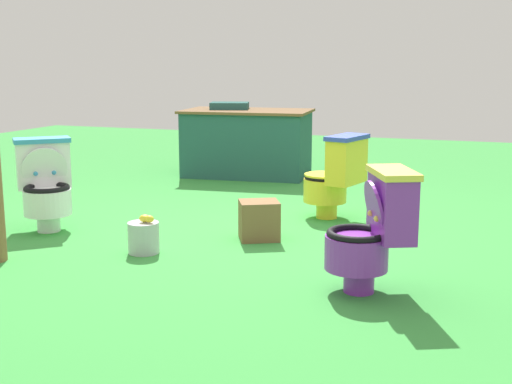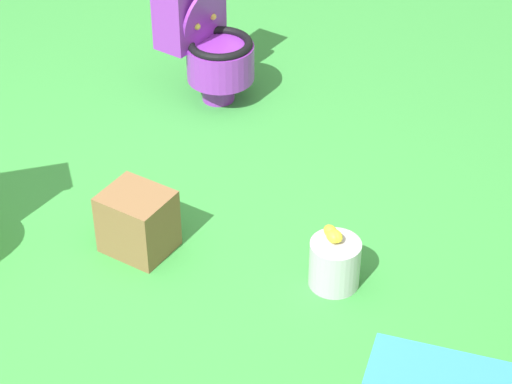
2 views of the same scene
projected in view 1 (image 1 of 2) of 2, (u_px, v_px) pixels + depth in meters
ground at (255, 233)px, 5.34m from camera, size 14.00×14.00×0.00m
toilet_yellow at (335, 176)px, 5.75m from camera, size 0.58×0.51×0.73m
toilet_white at (46, 183)px, 5.40m from camera, size 0.63×0.63×0.73m
toilet_purple at (373, 230)px, 3.93m from camera, size 0.62×0.57×0.73m
vendor_table at (247, 142)px, 7.94m from camera, size 1.54×1.01×0.85m
small_crate at (259, 220)px, 5.13m from camera, size 0.37×0.36×0.29m
lemon_bucket at (144, 237)px, 4.78m from camera, size 0.22×0.22×0.28m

